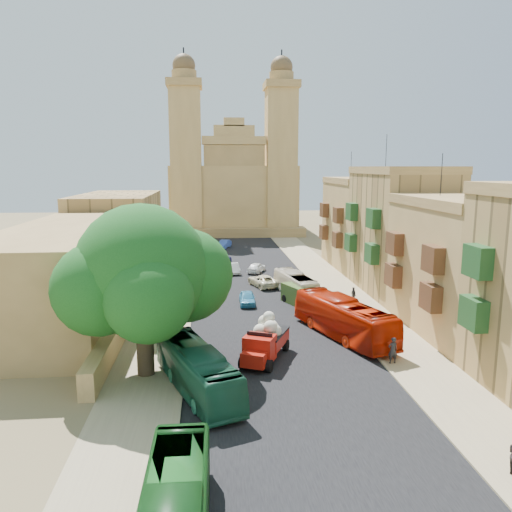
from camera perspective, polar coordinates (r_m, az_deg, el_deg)
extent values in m
plane|color=brown|center=(31.79, 4.55, -15.48)|extent=(260.00, 260.00, 0.00)
cube|color=black|center=(60.03, -0.36, -3.09)|extent=(14.00, 140.00, 0.01)
cube|color=tan|center=(61.57, 8.50, -2.87)|extent=(5.00, 140.00, 0.01)
cube|color=tan|center=(59.97, -9.45, -3.24)|extent=(5.00, 140.00, 0.01)
cube|color=tan|center=(61.01, 6.21, -2.88)|extent=(0.25, 140.00, 0.12)
cube|color=tan|center=(59.83, -7.06, -3.16)|extent=(0.25, 140.00, 0.12)
cube|color=#1D4A20|center=(34.78, 23.59, -6.02)|extent=(0.90, 2.20, 2.00)
cube|color=#1D4A20|center=(34.05, 23.99, -0.57)|extent=(0.90, 2.20, 2.00)
cube|color=#A9844C|center=(45.33, 22.49, -1.43)|extent=(8.00, 14.00, 10.50)
cube|color=olive|center=(44.62, 22.98, 5.70)|extent=(8.20, 14.00, 0.80)
cylinder|color=black|center=(46.58, 20.44, 8.73)|extent=(0.06, 0.06, 3.60)
cube|color=#502F1A|center=(40.22, 19.32, -4.46)|extent=(0.90, 2.20, 2.00)
cube|color=#502F1A|center=(47.25, 15.40, -2.13)|extent=(0.90, 2.20, 2.00)
cube|color=#502F1A|center=(39.61, 19.57, -0.34)|extent=(0.90, 2.20, 2.00)
cube|color=#502F1A|center=(46.73, 15.56, 1.39)|extent=(0.90, 2.20, 2.00)
cube|color=tan|center=(57.70, 16.14, 2.53)|extent=(8.00, 14.00, 13.00)
cube|color=olive|center=(57.25, 16.48, 9.39)|extent=(8.20, 14.00, 0.80)
cylinder|color=black|center=(59.54, 14.67, 11.61)|extent=(0.06, 0.06, 3.60)
cube|color=#1D4A20|center=(52.77, 13.10, 0.28)|extent=(0.90, 2.20, 2.00)
cube|color=#1D4A20|center=(60.16, 10.76, 1.55)|extent=(0.90, 2.20, 2.00)
cube|color=#1D4A20|center=(52.28, 13.26, 4.21)|extent=(0.90, 2.20, 2.00)
cube|color=#1D4A20|center=(59.73, 10.87, 5.00)|extent=(0.90, 2.20, 2.00)
cube|color=#A9844C|center=(70.90, 12.00, 3.44)|extent=(8.00, 14.00, 11.50)
cube|color=olive|center=(70.47, 12.19, 8.41)|extent=(8.20, 14.00, 0.80)
cylinder|color=black|center=(72.85, 10.82, 10.24)|extent=(0.06, 0.06, 3.60)
cube|color=#502F1A|center=(66.11, 9.28, 1.86)|extent=(0.90, 2.20, 2.00)
cube|color=#502F1A|center=(73.66, 7.75, 2.73)|extent=(0.90, 2.20, 2.00)
cube|color=#502F1A|center=(65.74, 9.36, 4.63)|extent=(0.90, 2.20, 2.00)
cube|color=#502F1A|center=(73.32, 7.81, 5.23)|extent=(0.90, 2.20, 2.00)
cube|color=#A9844C|center=(50.44, -13.68, -4.90)|extent=(1.00, 40.00, 1.80)
cube|color=olive|center=(48.92, -20.56, -1.75)|extent=(10.00, 28.00, 8.40)
cube|color=tan|center=(73.88, -15.41, 2.98)|extent=(10.00, 22.00, 10.00)
cube|color=#A9844C|center=(109.54, -2.71, 6.59)|extent=(26.00, 20.00, 14.00)
cube|color=olive|center=(99.68, -2.39, 2.72)|extent=(28.00, 4.00, 1.80)
cube|color=olive|center=(100.62, -2.48, 7.99)|extent=(12.00, 2.00, 16.00)
cube|color=#A9844C|center=(100.68, -2.52, 13.06)|extent=(12.60, 2.40, 1.60)
cube|color=#A9844C|center=(100.78, -2.53, 14.02)|extent=(8.00, 2.00, 2.40)
cube|color=#A9844C|center=(100.92, -2.54, 15.04)|extent=(4.00, 2.00, 1.60)
cube|color=#A9844C|center=(101.82, -7.98, 10.46)|extent=(6.00, 6.00, 29.00)
cube|color=olive|center=(103.05, -8.19, 18.88)|extent=(6.80, 6.80, 1.40)
cylinder|color=olive|center=(103.31, -8.22, 19.76)|extent=(4.80, 4.80, 1.80)
sphere|color=brown|center=(103.63, -8.25, 20.74)|extent=(4.40, 4.40, 4.40)
cylinder|color=black|center=(104.10, -8.28, 22.04)|extent=(0.28, 0.28, 1.80)
cube|color=#A9844C|center=(102.76, 2.85, 10.54)|extent=(6.00, 6.00, 29.00)
cube|color=olive|center=(103.98, 2.92, 18.89)|extent=(6.80, 6.80, 1.40)
cylinder|color=olive|center=(104.24, 2.93, 19.76)|extent=(4.80, 4.80, 1.80)
sphere|color=brown|center=(104.55, 2.94, 20.73)|extent=(4.40, 4.40, 4.40)
cylinder|color=black|center=(105.02, 2.96, 22.02)|extent=(0.28, 0.28, 1.80)
cylinder|color=#3C2D1E|center=(34.51, -12.57, -9.67)|extent=(1.15, 1.15, 4.36)
sphere|color=#114115|center=(33.18, -12.90, -1.62)|extent=(8.72, 8.72, 8.72)
sphere|color=#114115|center=(34.42, -8.00, -2.21)|extent=(6.43, 6.43, 6.43)
sphere|color=#114115|center=(32.82, -17.44, -3.60)|extent=(5.97, 5.97, 5.97)
sphere|color=#114115|center=(30.69, -12.19, -4.74)|extent=(5.51, 5.51, 5.51)
sphere|color=#114115|center=(35.66, -14.45, 0.63)|extent=(5.05, 5.05, 5.05)
cylinder|color=#3C2D1E|center=(42.40, -11.87, -7.23)|extent=(0.44, 0.44, 2.47)
sphere|color=#114115|center=(41.73, -11.99, -3.95)|extent=(3.60, 3.60, 3.60)
cylinder|color=#3C2D1E|center=(53.92, -10.46, -3.45)|extent=(0.44, 0.44, 2.46)
sphere|color=#114115|center=(53.40, -10.54, -0.86)|extent=(3.58, 3.58, 3.58)
cylinder|color=#3C2D1E|center=(65.66, -9.55, -1.23)|extent=(0.44, 0.44, 1.92)
sphere|color=#114115|center=(65.31, -9.60, 0.44)|extent=(2.80, 2.80, 2.80)
cylinder|color=#3C2D1E|center=(77.43, -8.92, 0.53)|extent=(0.44, 0.44, 1.97)
sphere|color=#114115|center=(77.13, -8.97, 1.99)|extent=(2.87, 2.87, 2.87)
cube|color=#B81A0E|center=(37.34, 1.51, -9.45)|extent=(3.38, 4.06, 0.87)
cube|color=black|center=(37.18, 1.51, -8.75)|extent=(3.44, 4.12, 0.12)
cube|color=#B81A0E|center=(35.31, 0.42, -10.45)|extent=(2.53, 2.34, 1.75)
cube|color=#B81A0E|center=(34.42, -0.21, -11.70)|extent=(1.98, 1.74, 0.97)
cube|color=black|center=(35.08, 0.42, -9.41)|extent=(1.72, 0.84, 0.87)
cylinder|color=black|center=(35.16, -1.58, -12.08)|extent=(0.67, 0.94, 0.87)
cylinder|color=black|center=(34.58, 1.51, -12.47)|extent=(0.67, 0.94, 0.87)
cylinder|color=black|center=(38.92, 0.64, -9.83)|extent=(0.67, 0.94, 0.87)
cylinder|color=black|center=(38.40, 3.43, -10.13)|extent=(0.67, 0.94, 0.87)
sphere|color=beige|center=(36.72, 0.51, -8.59)|extent=(1.07, 1.07, 1.07)
sphere|color=beige|center=(36.71, 2.11, -8.60)|extent=(1.07, 1.07, 1.07)
sphere|color=beige|center=(37.63, 1.78, -8.12)|extent=(1.07, 1.07, 1.07)
sphere|color=beige|center=(37.14, 0.99, -7.51)|extent=(0.97, 0.97, 0.97)
sphere|color=beige|center=(36.06, 1.62, -8.13)|extent=(0.97, 0.97, 0.97)
sphere|color=beige|center=(36.72, 1.48, -7.00)|extent=(0.87, 0.87, 0.87)
cube|color=#3D5B22|center=(50.70, 5.16, -4.50)|extent=(3.63, 5.04, 1.91)
cylinder|color=black|center=(49.08, 5.29, -5.69)|extent=(0.57, 0.82, 0.76)
cylinder|color=black|center=(50.06, 7.03, -5.41)|extent=(0.57, 0.82, 0.76)
cylinder|color=black|center=(51.69, 3.33, -4.85)|extent=(0.57, 0.82, 0.76)
cylinder|color=black|center=(52.63, 5.02, -4.60)|extent=(0.57, 0.82, 0.76)
imported|color=#1D5B3F|center=(31.71, -6.75, -12.76)|extent=(5.81, 10.43, 2.85)
imported|color=#B91E04|center=(41.48, 9.96, -7.03)|extent=(6.35, 11.68, 3.19)
imported|color=beige|center=(54.17, 4.53, -3.23)|extent=(3.73, 9.13, 2.48)
imported|color=#3994BF|center=(50.57, -1.01, -4.84)|extent=(1.67, 3.94, 1.33)
imported|color=silver|center=(65.39, -2.60, -1.42)|extent=(1.81, 4.08, 1.30)
imported|color=beige|center=(58.13, 0.79, -2.84)|extent=(3.71, 5.39, 1.37)
imported|color=navy|center=(74.28, -4.01, -0.03)|extent=(3.43, 4.88, 1.31)
imported|color=white|center=(65.80, 0.05, -1.33)|extent=(3.05, 4.19, 1.33)
imported|color=blue|center=(85.99, -3.66, 1.38)|extent=(2.74, 4.38, 1.36)
imported|color=#252327|center=(37.13, 15.36, -10.35)|extent=(0.76, 0.55, 1.93)
imported|color=#2F2F30|center=(52.35, 11.06, -4.36)|extent=(0.54, 0.99, 1.60)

